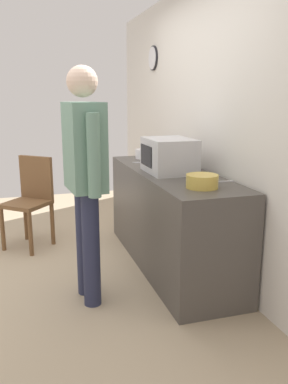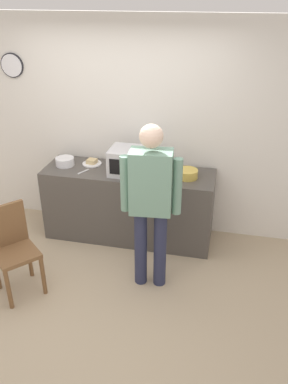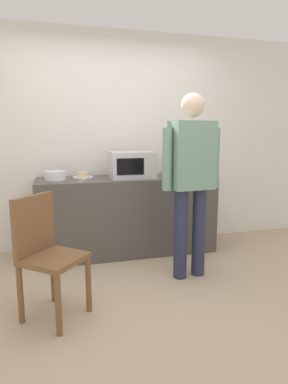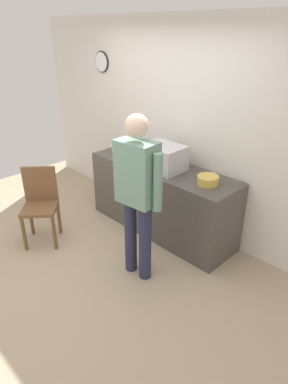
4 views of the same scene
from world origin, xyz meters
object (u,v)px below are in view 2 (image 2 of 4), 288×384
at_px(cereal_bowl, 65,162).
at_px(wooden_chair, 13,246).
at_px(microwave, 132,161).
at_px(person_standing, 151,197).
at_px(sandwich_plate, 92,163).
at_px(fork_utensil, 178,168).
at_px(spoon_utensil, 83,172).
at_px(salad_bowl, 187,174).

xyz_separation_m(cereal_bowl, wooden_chair, (-0.09, -1.22, -0.42)).
xyz_separation_m(microwave, person_standing, (0.39, -0.80, -0.01)).
distance_m(sandwich_plate, fork_utensil, 1.06).
xyz_separation_m(sandwich_plate, spoon_utensil, (-0.02, -0.24, -0.02)).
xyz_separation_m(sandwich_plate, salad_bowl, (1.19, -0.13, 0.03)).
bearing_deg(salad_bowl, person_standing, -107.42).
distance_m(microwave, sandwich_plate, 0.58).
relative_size(cereal_bowl, person_standing, 0.13).
distance_m(sandwich_plate, person_standing, 1.34).
bearing_deg(person_standing, fork_utensil, 83.88).
height_order(sandwich_plate, spoon_utensil, sandwich_plate).
distance_m(fork_utensil, person_standing, 1.08).
bearing_deg(person_standing, salad_bowl, 72.58).
height_order(microwave, sandwich_plate, microwave).
distance_m(microwave, spoon_utensil, 0.59).
height_order(sandwich_plate, cereal_bowl, cereal_bowl).
xyz_separation_m(spoon_utensil, person_standing, (0.96, -0.71, 0.14)).
distance_m(sandwich_plate, salad_bowl, 1.20).
height_order(person_standing, wooden_chair, person_standing).
bearing_deg(salad_bowl, sandwich_plate, 173.66).
xyz_separation_m(microwave, fork_utensil, (0.51, 0.27, -0.15)).
height_order(sandwich_plate, salad_bowl, salad_bowl).
height_order(cereal_bowl, person_standing, person_standing).
relative_size(microwave, wooden_chair, 0.53).
relative_size(sandwich_plate, person_standing, 0.13).
xyz_separation_m(salad_bowl, spoon_utensil, (-1.22, -0.11, -0.05)).
distance_m(cereal_bowl, fork_utensil, 1.38).
bearing_deg(person_standing, cereal_bowl, 145.76).
bearing_deg(cereal_bowl, person_standing, -34.24).
bearing_deg(wooden_chair, cereal_bowl, 85.83).
relative_size(sandwich_plate, cereal_bowl, 1.05).
distance_m(salad_bowl, spoon_utensil, 1.22).
distance_m(cereal_bowl, spoon_utensil, 0.32).
relative_size(sandwich_plate, salad_bowl, 0.99).
height_order(salad_bowl, spoon_utensil, salad_bowl).
height_order(cereal_bowl, fork_utensil, cereal_bowl).
height_order(spoon_utensil, wooden_chair, wooden_chair).
distance_m(fork_utensil, spoon_utensil, 1.13).
distance_m(salad_bowl, person_standing, 0.86).
xyz_separation_m(cereal_bowl, person_standing, (1.24, -0.85, 0.09)).
distance_m(sandwich_plate, spoon_utensil, 0.24).
height_order(cereal_bowl, wooden_chair, cereal_bowl).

